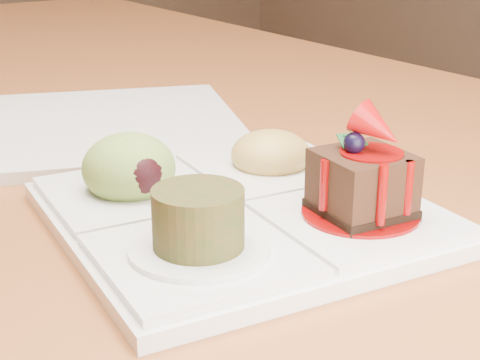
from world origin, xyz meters
TOP-DOWN VIEW (x-y plane):
  - dining_table at (0.00, 0.00)m, footprint 1.00×1.80m
  - sampler_plate at (-0.06, -0.58)m, footprint 0.29×0.29m
  - second_plate at (-0.05, -0.30)m, footprint 0.38×0.38m

SIDE VIEW (x-z plane):
  - dining_table at x=0.00m, z-range 0.31..1.06m
  - second_plate at x=-0.05m, z-range 0.75..0.76m
  - sampler_plate at x=-0.06m, z-range 0.72..0.82m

